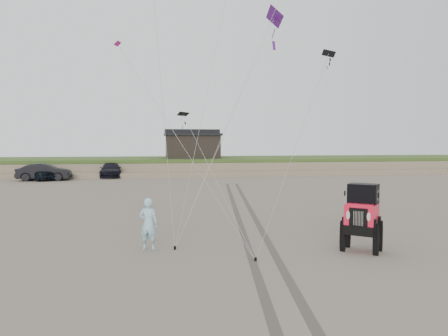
{
  "coord_description": "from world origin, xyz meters",
  "views": [
    {
      "loc": [
        -2.68,
        -13.88,
        3.64
      ],
      "look_at": [
        0.12,
        3.0,
        2.6
      ],
      "focal_mm": 35.0,
      "sensor_mm": 36.0,
      "label": 1
    }
  ],
  "objects_px": {
    "truck_a": "(38,172)",
    "jeep": "(362,225)",
    "cabin": "(192,145)",
    "man": "(148,224)",
    "truck_b": "(44,172)",
    "truck_c": "(111,170)"
  },
  "relations": [
    {
      "from": "truck_a",
      "to": "jeep",
      "type": "bearing_deg",
      "value": -100.76
    },
    {
      "from": "cabin",
      "to": "man",
      "type": "relative_size",
      "value": 3.65
    },
    {
      "from": "truck_b",
      "to": "man",
      "type": "distance_m",
      "value": 29.8
    },
    {
      "from": "cabin",
      "to": "truck_a",
      "type": "height_order",
      "value": "cabin"
    },
    {
      "from": "truck_a",
      "to": "truck_c",
      "type": "xyz_separation_m",
      "value": [
        6.5,
        2.21,
        -0.05
      ]
    },
    {
      "from": "truck_a",
      "to": "truck_c",
      "type": "height_order",
      "value": "truck_a"
    },
    {
      "from": "truck_a",
      "to": "truck_c",
      "type": "relative_size",
      "value": 0.91
    },
    {
      "from": "truck_a",
      "to": "truck_b",
      "type": "relative_size",
      "value": 0.97
    },
    {
      "from": "cabin",
      "to": "man",
      "type": "bearing_deg",
      "value": -97.58
    },
    {
      "from": "truck_a",
      "to": "man",
      "type": "height_order",
      "value": "man"
    },
    {
      "from": "cabin",
      "to": "truck_c",
      "type": "relative_size",
      "value": 1.25
    },
    {
      "from": "cabin",
      "to": "jeep",
      "type": "bearing_deg",
      "value": -86.74
    },
    {
      "from": "cabin",
      "to": "truck_b",
      "type": "height_order",
      "value": "cabin"
    },
    {
      "from": "truck_c",
      "to": "jeep",
      "type": "bearing_deg",
      "value": -74.5
    },
    {
      "from": "truck_b",
      "to": "jeep",
      "type": "bearing_deg",
      "value": -149.86
    },
    {
      "from": "truck_c",
      "to": "jeep",
      "type": "relative_size",
      "value": 1.06
    },
    {
      "from": "truck_c",
      "to": "man",
      "type": "distance_m",
      "value": 31.17
    },
    {
      "from": "truck_a",
      "to": "man",
      "type": "relative_size",
      "value": 2.66
    },
    {
      "from": "truck_b",
      "to": "truck_c",
      "type": "xyz_separation_m",
      "value": [
        5.81,
        2.77,
        -0.05
      ]
    },
    {
      "from": "man",
      "to": "truck_a",
      "type": "bearing_deg",
      "value": -52.33
    },
    {
      "from": "truck_b",
      "to": "man",
      "type": "height_order",
      "value": "man"
    },
    {
      "from": "truck_b",
      "to": "man",
      "type": "xyz_separation_m",
      "value": [
        9.81,
        -28.14,
        0.08
      ]
    }
  ]
}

